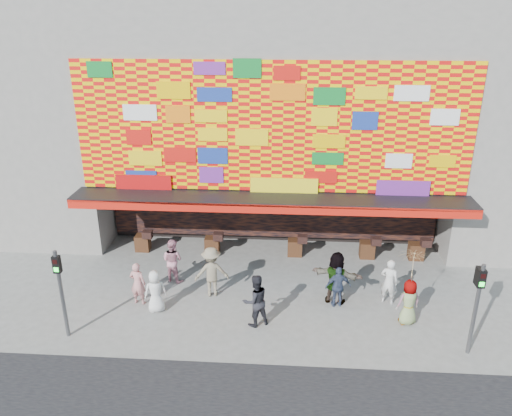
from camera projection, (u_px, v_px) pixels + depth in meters
The scene contains 14 objects.
ground at pixel (265, 316), 16.87m from camera, with size 90.00×90.00×0.00m, color slate.
shop_building at pixel (275, 114), 22.50m from camera, with size 15.20×9.40×10.00m.
signal_left at pixel (60, 284), 15.18m from camera, with size 0.22×0.20×3.00m.
signal_right at pixel (477, 300), 14.39m from camera, with size 0.22×0.20×3.00m.
ped_a at pixel (155, 291), 16.89m from camera, with size 0.75×0.49×1.53m, color silver.
ped_b at pixel (138, 283), 17.33m from camera, with size 0.58×0.38×1.58m, color tan.
ped_c at pixel (255, 301), 16.10m from camera, with size 0.88×0.68×1.80m, color #222127.
ped_d at pixel (212, 272), 17.79m from camera, with size 1.21×0.70×1.88m, color #7F745D.
ped_e at pixel (338, 287), 17.18m from camera, with size 0.90×0.37×1.53m, color #36425E.
ped_f at pixel (336, 278), 17.34m from camera, with size 1.79×0.57×1.93m, color gray.
ped_g at pixel (409, 302), 16.21m from camera, with size 0.77×0.50×1.58m, color gray.
ped_h at pixel (389, 281), 17.35m from camera, with size 0.61×0.40×1.68m, color silver.
ped_i at pixel (173, 260), 18.79m from camera, with size 0.83×0.65×1.71m, color #C27E8F.
parasol at pixel (414, 265), 15.70m from camera, with size 1.30×1.31×1.87m.
Camera 1 is at (0.67, -14.29, 9.66)m, focal length 35.00 mm.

